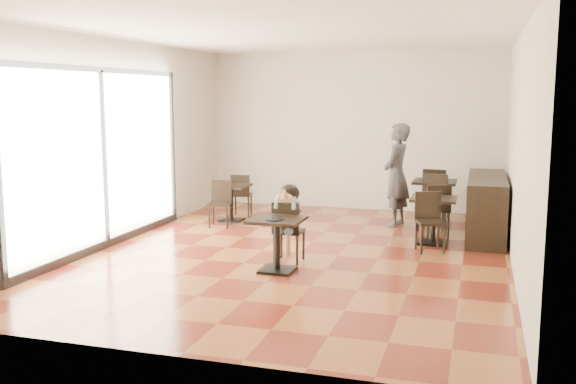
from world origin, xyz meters
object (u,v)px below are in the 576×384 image
at_px(child_chair, 289,231).
at_px(chair_back_a, 436,194).
at_px(child_table, 277,245).
at_px(chair_mid_b, 431,223).
at_px(cafe_table_left, 231,203).
at_px(chair_back_b, 432,203).
at_px(cafe_table_mid, 433,221).
at_px(adult_patron, 397,175).
at_px(chair_left_a, 242,195).
at_px(cafe_table_back, 434,202).
at_px(chair_mid_a, 436,210).
at_px(chair_left_b, 220,204).
at_px(child, 289,224).

height_order(child_chair, chair_back_a, chair_back_a).
relative_size(child_table, chair_mid_b, 0.81).
xyz_separation_m(cafe_table_left, chair_back_b, (3.64, 0.21, 0.14)).
relative_size(child_chair, cafe_table_mid, 1.18).
bearing_deg(child_table, chair_mid_b, 42.62).
distance_m(child_chair, chair_back_a, 4.22).
bearing_deg(cafe_table_left, adult_patron, 8.69).
bearing_deg(chair_left_a, cafe_table_mid, 149.47).
relative_size(child_table, cafe_table_back, 0.90).
relative_size(adult_patron, chair_mid_b, 2.07).
bearing_deg(chair_mid_b, child_table, -156.89).
xyz_separation_m(child_table, adult_patron, (1.11, 3.54, 0.56)).
bearing_deg(child_chair, chair_mid_a, -129.43).
distance_m(chair_mid_a, chair_left_b, 3.75).
bearing_deg(child_table, chair_mid_a, 56.52).
distance_m(child_table, chair_back_a, 4.73).
height_order(child_chair, chair_left_a, child_chair).
bearing_deg(child_table, child_chair, 90.00).
relative_size(adult_patron, chair_mid_a, 2.07).
relative_size(child_chair, cafe_table_left, 1.28).
bearing_deg(cafe_table_left, chair_mid_a, -4.08).
relative_size(cafe_table_mid, cafe_table_left, 1.09).
height_order(chair_left_a, chair_back_a, chair_back_a).
xyz_separation_m(chair_mid_a, chair_back_b, (-0.10, 0.47, 0.04)).
bearing_deg(child_table, cafe_table_left, 121.42).
xyz_separation_m(child, chair_left_b, (-1.88, 1.98, -0.14)).
height_order(cafe_table_mid, chair_mid_a, chair_mid_a).
relative_size(cafe_table_back, chair_mid_a, 0.90).
xyz_separation_m(adult_patron, chair_mid_a, (0.75, -0.72, -0.47)).
xyz_separation_m(child_chair, cafe_table_back, (1.76, 3.29, -0.03)).
height_order(adult_patron, chair_mid_a, adult_patron).
xyz_separation_m(child_chair, adult_patron, (1.11, 2.99, 0.48)).
bearing_deg(cafe_table_mid, child_chair, -137.38).
distance_m(cafe_table_mid, chair_back_b, 1.04).
relative_size(adult_patron, cafe_table_mid, 2.49).
bearing_deg(chair_left_a, cafe_table_left, 79.55).
bearing_deg(child_chair, chair_left_b, -46.45).
bearing_deg(cafe_table_mid, cafe_table_left, 167.68).
bearing_deg(cafe_table_back, chair_mid_b, -87.39).
bearing_deg(adult_patron, chair_back_b, 79.41).
distance_m(child_chair, chair_left_b, 2.73).
xyz_separation_m(child_table, chair_mid_b, (1.86, 1.71, 0.08)).
bearing_deg(chair_mid_b, chair_back_b, 74.00).
xyz_separation_m(child, chair_left_a, (-1.88, 3.08, -0.14)).
bearing_deg(child_chair, chair_back_a, -114.68).
bearing_deg(adult_patron, cafe_table_left, -70.86).
bearing_deg(chair_mid_b, child, -167.53).
bearing_deg(cafe_table_left, cafe_table_back, 11.75).
relative_size(cafe_table_left, chair_back_b, 0.70).
height_order(chair_left_a, chair_back_b, chair_back_b).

